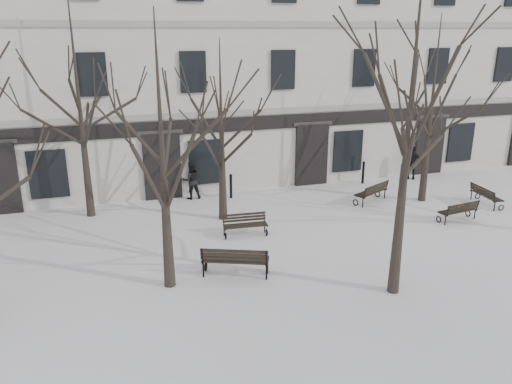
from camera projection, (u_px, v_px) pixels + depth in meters
name	position (u px, v px, depth m)	size (l,w,h in m)	color
ground	(308.00, 264.00, 15.79)	(100.00, 100.00, 0.00)	white
building	(213.00, 61.00, 25.83)	(40.40, 10.20, 11.40)	beige
tree_1	(160.00, 123.00, 13.03)	(5.34, 5.34, 7.62)	black
tree_2	(412.00, 94.00, 12.46)	(6.20, 6.20, 8.86)	black
tree_4	(76.00, 76.00, 18.26)	(6.11, 6.11, 8.73)	black
tree_5	(221.00, 110.00, 18.30)	(4.77, 4.77, 6.82)	black
tree_6	(434.00, 89.00, 20.24)	(5.38, 5.38, 7.69)	black
bench_1	(235.00, 260.00, 14.86)	(2.09, 1.41, 1.01)	black
bench_2	(459.00, 210.00, 19.21)	(1.68, 0.80, 0.82)	black
bench_3	(245.00, 224.00, 17.90)	(1.62, 0.70, 0.80)	black
bench_4	(372.00, 192.00, 21.31)	(1.84, 1.36, 0.89)	black
bench_5	(485.00, 195.00, 21.03)	(0.72, 1.66, 0.81)	black
bollard_a	(231.00, 185.00, 21.86)	(0.14, 0.14, 1.10)	black
bollard_b	(363.00, 172.00, 23.95)	(0.14, 0.14, 1.10)	black
pedestrian_b	(192.00, 198.00, 21.98)	(0.81, 0.63, 1.67)	black
pedestrian_c	(411.00, 179.00, 24.79)	(0.98, 0.41, 1.68)	black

